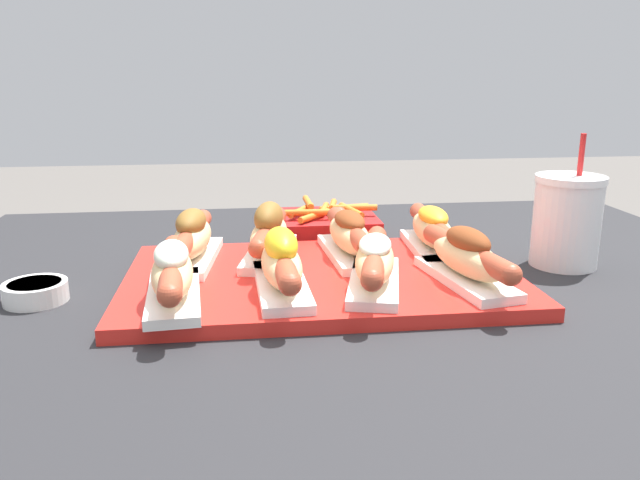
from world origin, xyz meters
name	(u,v)px	position (x,y,z in m)	size (l,w,h in m)	color
serving_tray	(322,279)	(-0.05, 0.01, 0.69)	(0.52, 0.33, 0.02)	red
hot_dog_0	(172,273)	(-0.24, -0.08, 0.74)	(0.07, 0.22, 0.07)	white
hot_dog_1	(281,263)	(-0.11, -0.06, 0.74)	(0.07, 0.22, 0.08)	white
hot_dog_2	(375,261)	(0.01, -0.06, 0.73)	(0.10, 0.21, 0.07)	white
hot_dog_3	(467,257)	(0.13, -0.06, 0.74)	(0.09, 0.22, 0.07)	white
hot_dog_4	(192,238)	(-0.22, 0.08, 0.74)	(0.08, 0.22, 0.08)	white
hot_dog_5	(269,234)	(-0.11, 0.08, 0.74)	(0.09, 0.22, 0.08)	white
hot_dog_6	(352,235)	(0.00, 0.07, 0.74)	(0.07, 0.22, 0.07)	white
hot_dog_7	(432,230)	(0.13, 0.09, 0.74)	(0.07, 0.22, 0.07)	white
sauce_bowl	(35,291)	(-0.41, -0.01, 0.70)	(0.08, 0.08, 0.03)	white
drink_cup	(567,221)	(0.32, 0.05, 0.75)	(0.10, 0.10, 0.19)	white
fries_basket	(326,224)	(-0.01, 0.27, 0.70)	(0.18, 0.15, 0.06)	#B21919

